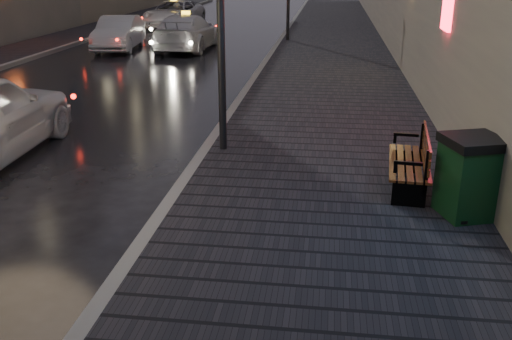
{
  "coord_description": "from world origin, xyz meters",
  "views": [
    {
      "loc": [
        3.81,
        -4.22,
        3.53
      ],
      "look_at": [
        2.87,
        3.0,
        0.85
      ],
      "focal_mm": 40.0,
      "sensor_mm": 36.0,
      "label": 1
    }
  ],
  "objects_px": {
    "bench": "(414,161)",
    "trash_bin": "(470,176)",
    "taxi_mid": "(187,32)",
    "taxi_far": "(174,14)",
    "car_left_mid": "(119,33)"
  },
  "relations": [
    {
      "from": "bench",
      "to": "trash_bin",
      "type": "height_order",
      "value": "trash_bin"
    },
    {
      "from": "taxi_mid",
      "to": "trash_bin",
      "type": "bearing_deg",
      "value": 117.09
    },
    {
      "from": "bench",
      "to": "taxi_far",
      "type": "distance_m",
      "value": 25.81
    },
    {
      "from": "trash_bin",
      "to": "taxi_far",
      "type": "height_order",
      "value": "taxi_far"
    },
    {
      "from": "taxi_mid",
      "to": "taxi_far",
      "type": "bearing_deg",
      "value": -71.12
    },
    {
      "from": "bench",
      "to": "trash_bin",
      "type": "distance_m",
      "value": 1.13
    },
    {
      "from": "car_left_mid",
      "to": "taxi_far",
      "type": "height_order",
      "value": "taxi_far"
    },
    {
      "from": "bench",
      "to": "taxi_far",
      "type": "xyz_separation_m",
      "value": [
        -10.2,
        23.71,
        0.12
      ]
    },
    {
      "from": "car_left_mid",
      "to": "taxi_mid",
      "type": "relative_size",
      "value": 0.84
    },
    {
      "from": "bench",
      "to": "taxi_far",
      "type": "height_order",
      "value": "taxi_far"
    },
    {
      "from": "car_left_mid",
      "to": "taxi_mid",
      "type": "bearing_deg",
      "value": 0.31
    },
    {
      "from": "bench",
      "to": "car_left_mid",
      "type": "xyz_separation_m",
      "value": [
        -10.16,
        14.72,
        0.09
      ]
    },
    {
      "from": "trash_bin",
      "to": "car_left_mid",
      "type": "xyz_separation_m",
      "value": [
        -10.79,
        15.64,
        -0.05
      ]
    },
    {
      "from": "car_left_mid",
      "to": "taxi_far",
      "type": "xyz_separation_m",
      "value": [
        -0.04,
        8.99,
        0.03
      ]
    },
    {
      "from": "trash_bin",
      "to": "taxi_mid",
      "type": "distance_m",
      "value": 17.89
    }
  ]
}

